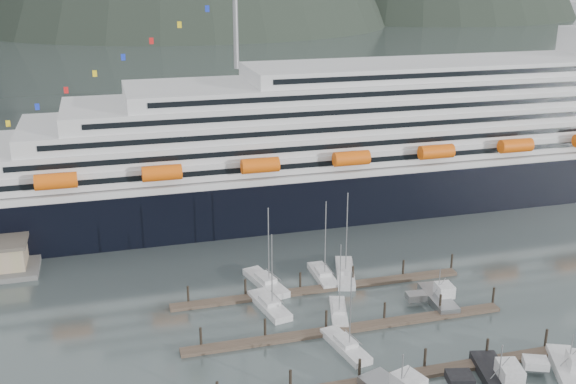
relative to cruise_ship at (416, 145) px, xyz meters
name	(u,v)px	position (x,y,z in m)	size (l,w,h in m)	color
ground	(389,336)	(-30.03, -54.94, -12.04)	(1600.00, 1600.00, 0.00)	#4A5757
cruise_ship	(416,145)	(0.00, 0.00, 0.00)	(210.00, 30.40, 50.30)	black
dock_near	(385,379)	(-34.95, -64.89, -11.73)	(48.18, 2.28, 3.20)	#4A3D2F
dock_mid	(349,328)	(-34.95, -51.89, -11.73)	(48.18, 2.28, 3.20)	#4A3D2F
dock_far	(320,288)	(-34.95, -38.89, -11.73)	(48.18, 2.28, 3.20)	#4A3D2F
sailboat_a	(269,306)	(-44.36, -42.67, -11.61)	(4.85, 10.49, 13.06)	#BDBDBD
sailboat_b	(339,313)	(-34.89, -47.42, -11.64)	(4.67, 9.20, 12.15)	#BDBDBD
sailboat_c	(345,346)	(-37.18, -56.59, -11.62)	(4.37, 10.01, 12.40)	#BDBDBD
sailboat_e	(266,283)	(-43.03, -34.95, -11.60)	(5.54, 11.64, 14.38)	#BDBDBD
sailboat_f	(323,276)	(-33.21, -34.95, -11.60)	(2.89, 9.56, 14.43)	#BDBDBD
sailboat_g	(345,273)	(-29.28, -34.95, -11.60)	(6.19, 11.93, 15.62)	#BDBDBD
trawler_c	(497,381)	(-22.21, -69.91, -11.18)	(9.63, 13.28, 6.54)	black
trawler_d	(567,369)	(-12.14, -69.89, -11.21)	(9.14, 11.04, 6.31)	#BDBDBD
trawler_e	(437,298)	(-18.81, -47.74, -11.22)	(7.47, 9.80, 6.18)	gray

